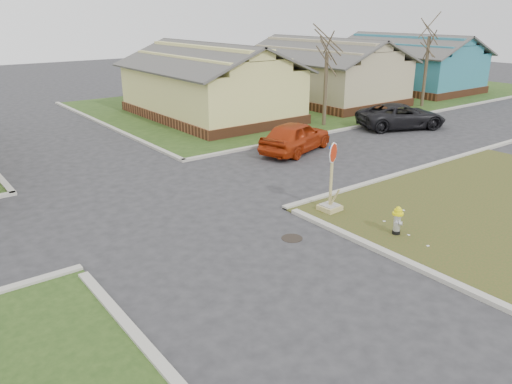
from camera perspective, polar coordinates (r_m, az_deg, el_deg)
ground at (r=14.25m, az=-3.94°, el=-6.91°), size 120.00×120.00×0.00m
verge_far_right at (r=41.21m, az=8.11°, el=10.86°), size 37.00×19.00×0.05m
curbs at (r=18.31m, az=-12.59°, el=-1.10°), size 80.00×40.00×0.12m
manhole at (r=15.09m, az=4.14°, el=-5.29°), size 0.64×0.64×0.01m
side_house_yellow at (r=32.29m, az=-5.38°, el=12.36°), size 7.60×11.60×4.70m
side_house_tan at (r=38.47m, az=7.71°, el=13.49°), size 7.60×11.60×4.70m
side_house_teal at (r=46.02m, az=16.91°, el=13.88°), size 7.60×11.60×4.70m
tree_mid_right at (r=29.85m, az=7.93°, el=11.56°), size 0.22×0.22×4.20m
tree_far_right at (r=37.66m, az=18.79°, el=12.87°), size 0.22×0.22×4.76m
fire_hydrant at (r=15.63m, az=15.86°, el=-2.98°), size 0.33×0.33×0.89m
stop_sign at (r=17.02m, az=8.50°, el=-0.43°), size 0.67×0.66×2.38m
red_sedan at (r=24.17m, az=4.56°, el=6.35°), size 4.79×3.09×1.52m
dark_pickup at (r=30.37m, az=16.28°, el=8.34°), size 5.62×4.18×1.42m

